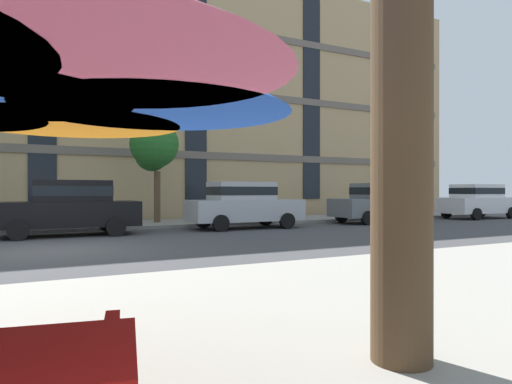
% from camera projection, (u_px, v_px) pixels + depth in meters
% --- Properties ---
extents(ground_plane, '(120.00, 120.00, 0.00)m').
position_uv_depth(ground_plane, '(49.00, 251.00, 10.56)').
color(ground_plane, '#424244').
extents(sidewalk_far, '(56.00, 3.60, 0.12)m').
position_uv_depth(sidewalk_far, '(44.00, 228.00, 16.63)').
color(sidewalk_far, gray).
rests_on(sidewalk_far, ground).
extents(apartment_building, '(47.44, 12.08, 12.80)m').
position_uv_depth(apartment_building, '(40.00, 100.00, 23.93)').
color(apartment_building, tan).
rests_on(apartment_building, ground).
extents(sedan_black, '(4.40, 1.98, 1.78)m').
position_uv_depth(sedan_black, '(69.00, 206.00, 14.16)').
color(sedan_black, black).
rests_on(sedan_black, ground).
extents(sedan_silver, '(4.40, 1.98, 1.78)m').
position_uv_depth(sedan_silver, '(244.00, 204.00, 16.96)').
color(sedan_silver, '#A8AAB2').
rests_on(sedan_silver, ground).
extents(sedan_gray, '(4.40, 1.98, 1.78)m').
position_uv_depth(sedan_gray, '(379.00, 202.00, 20.01)').
color(sedan_gray, slate).
rests_on(sedan_gray, ground).
extents(sedan_white, '(4.40, 1.98, 1.78)m').
position_uv_depth(sedan_white, '(478.00, 200.00, 23.06)').
color(sedan_white, silver).
rests_on(sedan_white, ground).
extents(street_tree_middle, '(2.01, 2.20, 4.39)m').
position_uv_depth(street_tree_middle, '(154.00, 148.00, 18.34)').
color(street_tree_middle, brown).
rests_on(street_tree_middle, ground).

